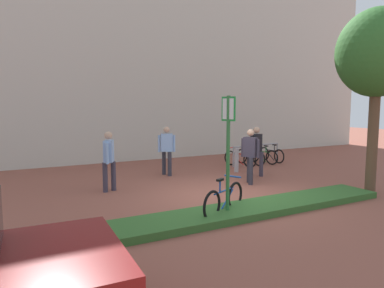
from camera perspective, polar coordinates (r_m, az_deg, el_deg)
ground_plane at (r=9.65m, az=6.07°, el=-8.38°), size 60.00×60.00×0.00m
building_facade at (r=16.43m, az=-9.38°, el=15.15°), size 28.00×1.20×10.00m
planter_strip at (r=8.33m, az=10.95°, el=-10.25°), size 7.00×1.10×0.16m
tree_sidewalk at (r=10.90m, az=28.13°, el=12.83°), size 2.17×2.17×5.06m
parking_sign_post at (r=7.50m, az=5.96°, el=0.80°), size 0.13×0.35×2.65m
bike_at_sign at (r=7.90m, az=5.30°, el=-9.05°), size 1.53×0.80×0.86m
bike_rack_cluster at (r=14.86m, az=10.50°, el=-1.93°), size 2.64×1.83×0.83m
bollard_steel at (r=12.92m, az=7.31°, el=-2.63°), size 0.16×0.16×0.90m
person_suited_dark at (r=12.22m, az=10.49°, el=-0.67°), size 0.58×0.37×1.72m
person_casual_tan at (r=12.20m, az=-4.18°, el=-0.59°), size 0.58×0.50×1.72m
person_suited_navy at (r=10.99m, az=9.53°, el=-1.41°), size 0.40×0.54×1.72m
person_shirt_white at (r=10.14m, az=-13.48°, el=-2.14°), size 0.40×0.56×1.72m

